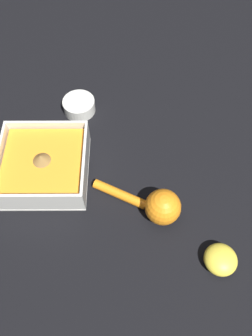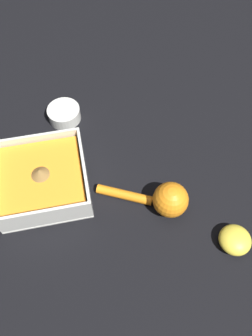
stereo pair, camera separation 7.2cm
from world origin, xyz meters
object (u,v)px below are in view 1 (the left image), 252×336
(square_dish, at_px, (44,166))
(lemon_half, at_px, (221,259))
(spice_bowl, at_px, (79,106))
(lemon_squeezer, at_px, (158,205))

(square_dish, relative_size, lemon_half, 2.94)
(lemon_half, bearing_deg, spice_bowl, 37.42)
(square_dish, relative_size, spice_bowl, 2.36)
(square_dish, xyz_separation_m, lemon_squeezer, (-0.10, -0.25, 0.01))
(lemon_half, bearing_deg, square_dish, 60.49)
(spice_bowl, relative_size, lemon_half, 1.24)
(square_dish, bearing_deg, spice_bowl, -18.64)
(lemon_squeezer, relative_size, lemon_half, 2.86)
(spice_bowl, relative_size, lemon_squeezer, 0.43)
(square_dish, height_order, lemon_half, square_dish)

